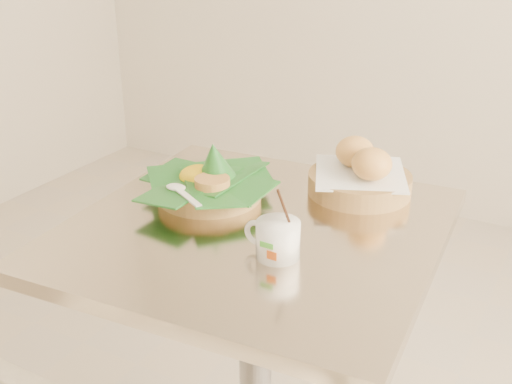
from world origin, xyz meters
The scene contains 4 objects.
cafe_table centered at (0.13, -0.03, 0.53)m, with size 0.75×0.75×0.75m.
rice_basket centered at (-0.02, 0.03, 0.79)m, with size 0.28×0.28×0.14m.
bread_basket centered at (0.25, 0.21, 0.79)m, with size 0.25×0.25×0.12m.
coffee_mug centered at (0.22, -0.12, 0.79)m, with size 0.11×0.08×0.14m.
Camera 1 is at (0.68, -1.01, 1.32)m, focal length 45.00 mm.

